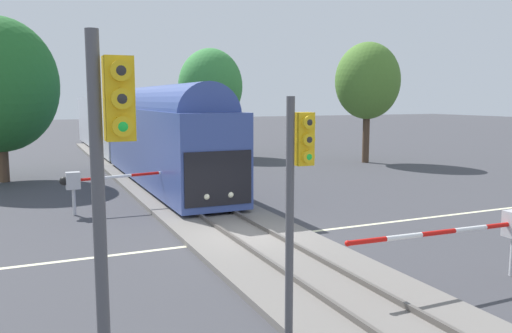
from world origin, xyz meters
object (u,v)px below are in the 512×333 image
traffic_signal_median (297,181)px  maple_right_background (368,81)px  crossing_gate_near (497,228)px  elm_centre_background (210,86)px  traffic_signal_near_left (110,187)px  crossing_gate_far (93,180)px  commuter_train (129,126)px

traffic_signal_median → maple_right_background: 30.05m
crossing_gate_near → elm_centre_background: 31.39m
traffic_signal_median → maple_right_background: size_ratio=0.54×
crossing_gate_near → traffic_signal_near_left: traffic_signal_near_left is taller
crossing_gate_near → elm_centre_background: bearing=85.0°
traffic_signal_median → elm_centre_background: 33.43m
crossing_gate_far → maple_right_background: (20.79, 9.85, 4.63)m
traffic_signal_near_left → maple_right_background: 34.09m
commuter_train → maple_right_background: bearing=-19.4°
elm_centre_background → maple_right_background: size_ratio=0.99×
commuter_train → crossing_gate_far: size_ratio=6.31×
crossing_gate_far → maple_right_background: bearing=25.4°
traffic_signal_near_left → maple_right_background: (22.33, 25.66, 2.31)m
crossing_gate_near → maple_right_background: size_ratio=0.67×
commuter_train → traffic_signal_near_left: bearing=-100.5°
commuter_train → elm_centre_background: (7.17, 2.78, 2.97)m
commuter_train → maple_right_background: maple_right_background is taller
crossing_gate_near → maple_right_background: 25.84m
commuter_train → elm_centre_background: bearing=21.2°
crossing_gate_far → traffic_signal_median: size_ratio=1.35×
crossing_gate_near → traffic_signal_median: 6.89m
commuter_train → traffic_signal_median: bearing=-94.1°
commuter_train → traffic_signal_near_left: traffic_signal_near_left is taller
maple_right_background → traffic_signal_median: bearing=-128.4°
traffic_signal_near_left → traffic_signal_median: size_ratio=1.16×
crossing_gate_near → traffic_signal_near_left: size_ratio=1.06×
commuter_train → crossing_gate_near: 28.57m
traffic_signal_median → maple_right_background: maple_right_background is taller
maple_right_background → crossing_gate_far: bearing=-154.6°
traffic_signal_median → elm_centre_background: elm_centre_background is taller
crossing_gate_far → commuter_train: bearing=74.6°
maple_right_background → commuter_train: bearing=160.6°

